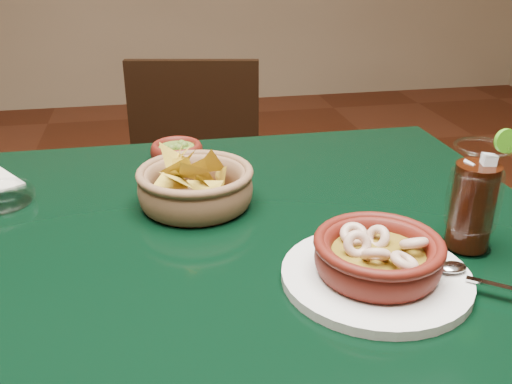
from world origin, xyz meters
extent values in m
cube|color=black|center=(0.00, 0.00, 0.73)|extent=(1.20, 0.80, 0.04)
cylinder|color=black|center=(0.54, 0.34, 0.35)|extent=(0.06, 0.06, 0.71)
cube|color=black|center=(0.09, 0.64, 0.41)|extent=(0.45, 0.45, 0.04)
cylinder|color=black|center=(-0.10, 0.51, 0.21)|extent=(0.03, 0.03, 0.41)
cylinder|color=black|center=(0.22, 0.45, 0.21)|extent=(0.03, 0.03, 0.41)
cylinder|color=black|center=(-0.04, 0.83, 0.21)|extent=(0.03, 0.03, 0.41)
cylinder|color=black|center=(0.28, 0.77, 0.21)|extent=(0.03, 0.03, 0.41)
cube|color=black|center=(0.12, 0.81, 0.64)|extent=(0.37, 0.10, 0.41)
cylinder|color=silver|center=(0.26, -0.19, 0.76)|extent=(0.24, 0.24, 0.01)
cylinder|color=#48110B|center=(0.26, -0.19, 0.77)|extent=(0.14, 0.14, 0.01)
torus|color=#48110B|center=(0.26, -0.19, 0.78)|extent=(0.18, 0.18, 0.04)
torus|color=#48110B|center=(0.26, -0.19, 0.80)|extent=(0.16, 0.16, 0.01)
cylinder|color=brown|center=(0.26, -0.19, 0.79)|extent=(0.12, 0.12, 0.01)
torus|color=#CEAE96|center=(0.30, -0.19, 0.80)|extent=(0.05, 0.05, 0.03)
torus|color=#CEAE96|center=(0.27, -0.16, 0.80)|extent=(0.04, 0.04, 0.04)
torus|color=#CEAE96|center=(0.24, -0.15, 0.80)|extent=(0.05, 0.05, 0.03)
torus|color=#CEAE96|center=(0.23, -0.18, 0.80)|extent=(0.04, 0.03, 0.04)
torus|color=#CEAE96|center=(0.25, -0.21, 0.80)|extent=(0.05, 0.04, 0.04)
torus|color=#CEAE96|center=(0.28, -0.23, 0.80)|extent=(0.05, 0.05, 0.03)
cube|color=silver|center=(0.40, -0.26, 0.77)|extent=(0.08, 0.07, 0.00)
ellipsoid|color=silver|center=(0.35, -0.20, 0.77)|extent=(0.04, 0.03, 0.01)
cylinder|color=brown|center=(0.06, 0.08, 0.75)|extent=(0.16, 0.16, 0.01)
torus|color=brown|center=(0.06, 0.08, 0.78)|extent=(0.22, 0.22, 0.06)
torus|color=brown|center=(0.06, 0.08, 0.81)|extent=(0.19, 0.19, 0.01)
cone|color=gold|center=(0.08, 0.07, 0.79)|extent=(0.07, 0.09, 0.07)
cone|color=gold|center=(0.09, 0.11, 0.81)|extent=(0.07, 0.03, 0.06)
cone|color=gold|center=(0.04, 0.10, 0.79)|extent=(0.05, 0.08, 0.08)
cone|color=gold|center=(0.05, 0.04, 0.83)|extent=(0.09, 0.07, 0.07)
cone|color=gold|center=(0.03, 0.04, 0.82)|extent=(0.07, 0.07, 0.04)
cone|color=gold|center=(0.10, 0.11, 0.78)|extent=(0.03, 0.09, 0.09)
cone|color=gold|center=(0.08, 0.06, 0.79)|extent=(0.09, 0.07, 0.06)
cone|color=gold|center=(0.03, 0.09, 0.83)|extent=(0.07, 0.06, 0.08)
cone|color=gold|center=(0.06, 0.08, 0.81)|extent=(0.09, 0.05, 0.07)
cone|color=gold|center=(0.08, 0.10, 0.78)|extent=(0.07, 0.07, 0.07)
cone|color=gold|center=(0.02, 0.06, 0.81)|extent=(0.07, 0.07, 0.04)
cone|color=gold|center=(0.05, 0.04, 0.78)|extent=(0.07, 0.07, 0.05)
cone|color=gold|center=(0.04, 0.10, 0.82)|extent=(0.07, 0.06, 0.07)
cone|color=gold|center=(0.03, 0.06, 0.81)|extent=(0.06, 0.08, 0.07)
cone|color=gold|center=(0.04, 0.12, 0.82)|extent=(0.07, 0.08, 0.05)
cone|color=gold|center=(0.03, 0.11, 0.81)|extent=(0.04, 0.07, 0.07)
cone|color=gold|center=(0.06, 0.08, 0.78)|extent=(0.06, 0.10, 0.08)
cone|color=gold|center=(0.04, 0.05, 0.83)|extent=(0.08, 0.04, 0.08)
cylinder|color=#48110B|center=(0.04, 0.29, 0.75)|extent=(0.08, 0.08, 0.01)
torus|color=#48110B|center=(0.04, 0.29, 0.77)|extent=(0.12, 0.12, 0.04)
cylinder|color=#375216|center=(0.04, 0.29, 0.77)|extent=(0.07, 0.07, 0.01)
sphere|color=#375216|center=(0.03, 0.27, 0.78)|extent=(0.02, 0.02, 0.02)
sphere|color=#375216|center=(0.06, 0.29, 0.78)|extent=(0.02, 0.02, 0.02)
sphere|color=#375216|center=(0.06, 0.28, 0.78)|extent=(0.02, 0.02, 0.02)
sphere|color=#375216|center=(0.05, 0.27, 0.78)|extent=(0.02, 0.02, 0.02)
sphere|color=#375216|center=(0.04, 0.28, 0.78)|extent=(0.02, 0.02, 0.02)
cylinder|color=white|center=(0.42, -0.13, 0.75)|extent=(0.07, 0.07, 0.01)
torus|color=white|center=(0.42, -0.13, 0.82)|extent=(0.15, 0.15, 0.08)
cylinder|color=black|center=(0.42, -0.13, 0.81)|extent=(0.06, 0.06, 0.12)
cube|color=silver|center=(0.43, -0.14, 0.85)|extent=(0.02, 0.02, 0.02)
cube|color=silver|center=(0.41, -0.12, 0.86)|extent=(0.03, 0.02, 0.02)
cube|color=silver|center=(0.43, -0.13, 0.88)|extent=(0.02, 0.02, 0.02)
torus|color=white|center=(0.42, -0.13, 0.90)|extent=(0.07, 0.07, 0.00)
cylinder|color=#3F9616|center=(0.45, -0.13, 0.90)|extent=(0.03, 0.01, 0.03)
cylinder|color=white|center=(-0.25, 0.15, 0.75)|extent=(0.09, 0.09, 0.01)
torus|color=white|center=(-0.25, 0.15, 0.76)|extent=(0.12, 0.12, 0.03)
camera|label=1|loc=(0.00, -0.75, 1.15)|focal=40.00mm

